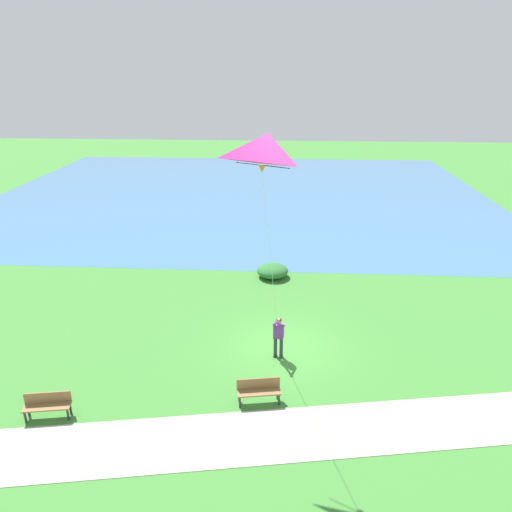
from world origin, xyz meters
The scene contains 8 objects.
ground_plane centered at (0.00, 0.00, 0.00)m, with size 120.00×120.00×0.00m, color #3D7F33.
lake_water centered at (25.89, 4.00, 0.00)m, with size 36.00×44.00×0.01m, color teal.
walkway_path centered at (-5.34, 2.00, 0.01)m, with size 2.40×32.00×0.02m, color #ADA393.
person_kite_flyer centered at (-0.63, 0.19, 1.05)m, with size 0.62×0.52×1.83m.
flying_kite centered at (-3.22, 0.57, 8.51)m, with size 2.98×1.99×7.22m.
park_bench_near_walkway centered at (-3.44, 0.80, 0.51)m, with size 0.69×1.55×0.88m.
park_bench_far_walkway centered at (-4.62, 7.70, 0.51)m, with size 0.69×1.55×0.88m.
lakeside_shrub centered at (7.21, 0.64, 0.36)m, with size 1.70×1.72×0.72m, color #2D7033.
Camera 1 is at (-16.94, 0.06, 10.80)m, focal length 33.46 mm.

